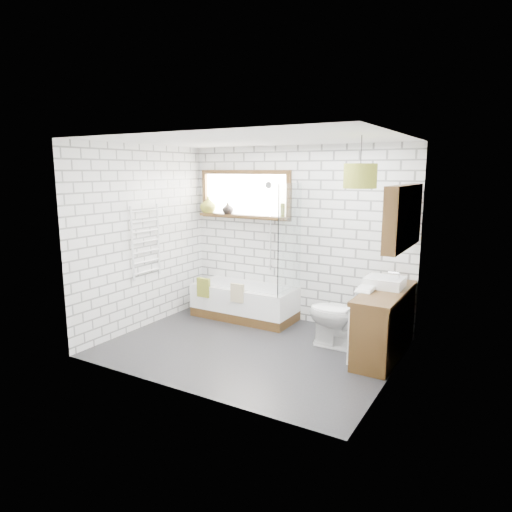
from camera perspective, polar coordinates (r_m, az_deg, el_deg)
The scene contains 22 objects.
floor at distance 5.75m, azimuth -0.77°, elevation -11.42°, with size 3.40×2.60×0.01m, color black.
ceiling at distance 5.34m, azimuth -0.84°, elevation 14.41°, with size 3.40×2.60×0.01m, color white.
wall_back at distance 6.54m, azimuth 5.10°, elevation 2.66°, with size 3.40×0.01×2.50m, color white.
wall_front at distance 4.36m, azimuth -9.70°, elevation -1.49°, with size 3.40×0.01×2.50m, color white.
wall_left at distance 6.44m, azimuth -13.93°, elevation 2.26°, with size 0.01×2.60×2.50m, color white.
wall_right at distance 4.77m, azimuth 17.03°, elevation -0.76°, with size 0.01×2.60×2.50m, color white.
window at distance 6.85m, azimuth -1.48°, elevation 7.68°, with size 1.52×0.16×0.68m, color #36220F.
towel_radiator at distance 6.42m, azimuth -13.62°, elevation 1.79°, with size 0.06×0.52×1.00m, color white.
mirror_cabinet at distance 5.31m, azimuth 17.89°, elevation 4.68°, with size 0.16×1.20×0.70m, color #36220F.
shower_riser at distance 6.67m, azimuth 1.84°, elevation 3.71°, with size 0.02×0.02×1.30m, color silver.
bathtub at distance 6.78m, azimuth -1.44°, elevation -5.73°, with size 1.51×0.67×0.49m, color white.
shower_screen at distance 6.21m, azimuth 4.32°, elevation 2.15°, with size 0.02×0.72×1.50m, color white.
towel_green at distance 6.72m, azimuth -6.58°, elevation -3.94°, with size 0.21×0.06×0.28m, color olive.
towel_beige at distance 6.40m, azimuth -2.35°, elevation -4.63°, with size 0.20×0.05×0.26m, color #C0B185.
vanity at distance 5.61m, azimuth 15.76°, elevation -8.10°, with size 0.44×1.37×0.78m, color #36220F.
basin at distance 5.63m, azimuth 15.78°, elevation -3.21°, with size 0.43×0.38×0.13m, color white.
tap at distance 5.58m, azimuth 17.40°, elevation -2.79°, with size 0.03×0.03×0.14m, color silver.
toilet at distance 5.71m, azimuth 10.61°, elevation -7.23°, with size 0.82×0.47×0.84m, color white.
vase_olive at distance 7.21m, azimuth -6.03°, elevation 6.24°, with size 0.25×0.25×0.26m, color olive.
vase_dark at distance 7.00m, azimuth -3.55°, elevation 5.83°, with size 0.17×0.17×0.18m, color black.
bottle at distance 6.53m, azimuth 3.27°, elevation 5.56°, with size 0.06×0.06×0.20m, color olive.
pendant at distance 4.76m, azimuth 12.90°, elevation 9.73°, with size 0.33×0.33×0.25m, color olive.
Camera 1 is at (2.75, -4.56, 2.15)m, focal length 32.00 mm.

